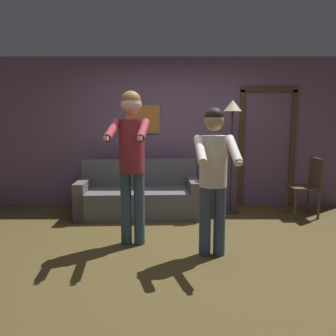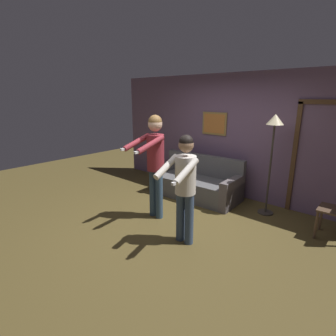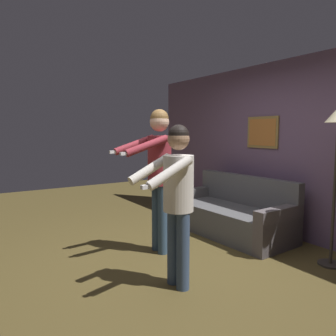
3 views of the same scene
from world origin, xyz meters
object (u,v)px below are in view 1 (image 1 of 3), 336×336
object	(u,v)px
person_standing_right	(213,169)
dining_chair_distant	(308,183)
couch	(139,198)
torchiere_lamp	(232,123)
person_standing_left	(131,151)

from	to	relation	value
person_standing_right	dining_chair_distant	bearing A→B (deg)	42.67
couch	person_standing_right	world-z (taller)	person_standing_right
dining_chair_distant	torchiere_lamp	bearing A→B (deg)	169.58
couch	dining_chair_distant	bearing A→B (deg)	-1.74
torchiere_lamp	person_standing_right	size ratio (longest dim) A/B	1.13
torchiere_lamp	person_standing_right	world-z (taller)	torchiere_lamp
torchiere_lamp	person_standing_left	bearing A→B (deg)	-134.78
person_standing_left	person_standing_right	size ratio (longest dim) A/B	1.13
person_standing_left	torchiere_lamp	bearing A→B (deg)	45.22
torchiere_lamp	person_standing_left	distance (m)	2.10
couch	person_standing_right	size ratio (longest dim) A/B	1.19
person_standing_left	person_standing_right	world-z (taller)	person_standing_left
person_standing_right	dining_chair_distant	size ratio (longest dim) A/B	1.75
torchiere_lamp	couch	bearing A→B (deg)	-174.81
torchiere_lamp	dining_chair_distant	distance (m)	1.54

